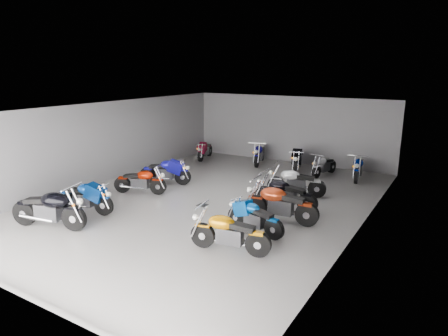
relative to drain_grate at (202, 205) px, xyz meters
The scene contains 20 objects.
ground 0.50m from the drain_grate, 90.00° to the left, with size 14.00×14.00×0.00m, color gray.
wall_back 7.67m from the drain_grate, 90.00° to the left, with size 10.00×0.10×3.20m, color slate.
wall_left 5.27m from the drain_grate, behind, with size 0.10×14.00×3.20m, color slate.
wall_right 5.27m from the drain_grate, ahead, with size 0.10×14.00×3.20m, color slate.
ceiling 3.25m from the drain_grate, 90.00° to the left, with size 10.00×14.00×0.04m, color black.
drain_grate is the anchor object (origin of this frame).
motorcycle_left_a 4.73m from the drain_grate, 124.03° to the right, with size 2.34×0.83×1.05m.
motorcycle_left_b 3.79m from the drain_grate, 138.04° to the right, with size 2.10×0.60×0.93m.
motorcycle_left_d 2.70m from the drain_grate, behind, with size 1.90×0.85×0.88m.
motorcycle_left_e 3.05m from the drain_grate, 153.16° to the left, with size 2.03×0.86×0.93m.
motorcycle_right_b 3.63m from the drain_grate, 44.91° to the right, with size 2.11×0.56×0.93m.
motorcycle_right_c 2.82m from the drain_grate, 24.29° to the right, with size 1.90×0.52×0.84m.
motorcycle_right_d 2.86m from the drain_grate, ahead, with size 2.31×0.50×1.01m.
motorcycle_right_e 2.78m from the drain_grate, 23.64° to the left, with size 2.15×0.42×0.95m.
motorcycle_right_f 3.50m from the drain_grate, 48.98° to the left, with size 2.08×0.67×0.93m.
motorcycle_back_a 7.08m from the drain_grate, 123.40° to the left, with size 0.62×1.88×0.84m.
motorcycle_back_c 6.43m from the drain_grate, 99.22° to the left, with size 0.75×2.07×0.93m.
motorcycle_back_d 6.15m from the drain_grate, 80.39° to the left, with size 0.75×2.20×0.99m.
motorcycle_back_e 6.31m from the drain_grate, 68.71° to the left, with size 0.53×1.83×0.81m.
motorcycle_back_f 7.07m from the drain_grate, 58.54° to the left, with size 0.51×2.10×0.92m.
Camera 1 is at (7.26, -10.98, 4.49)m, focal length 32.00 mm.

